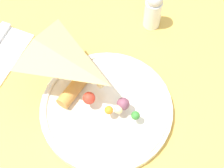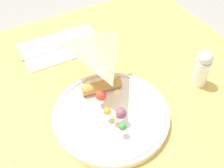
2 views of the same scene
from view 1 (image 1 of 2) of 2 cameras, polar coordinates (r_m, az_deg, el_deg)
dining_table at (r=0.71m, az=-4.45°, el=-12.55°), size 0.91×0.77×0.75m
plate_pizza at (r=0.60m, az=-0.95°, el=-3.95°), size 0.23×0.23×0.05m
salt_shaker at (r=0.69m, az=6.89°, el=12.26°), size 0.03×0.03×0.09m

